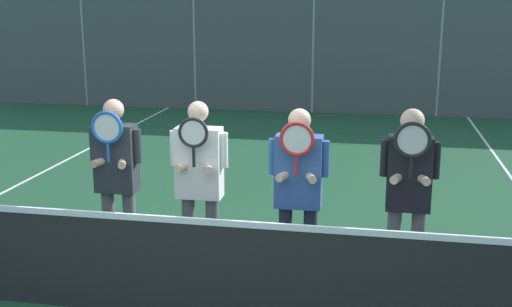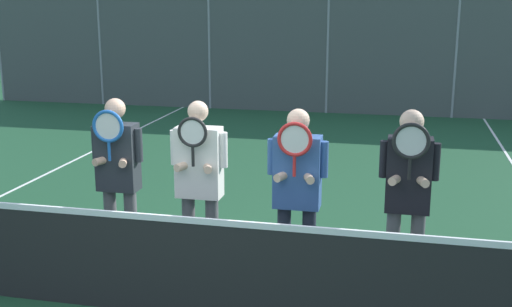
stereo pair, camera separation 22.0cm
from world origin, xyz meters
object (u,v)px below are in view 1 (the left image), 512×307
object	(u,v)px
player_leftmost	(116,172)
player_center_left	(199,178)
car_far_left	(171,61)
player_center_right	(298,186)
car_left_of_center	(342,64)
player_rightmost	(408,189)

from	to	relation	value
player_leftmost	player_center_left	xyz separation A→B (m)	(0.88, -0.05, 0.00)
car_far_left	player_leftmost	bearing A→B (deg)	-74.04
player_leftmost	player_center_left	size ratio (longest dim) A/B	0.99
player_center_left	car_far_left	xyz separation A→B (m)	(-4.69, 13.38, -0.19)
player_leftmost	car_far_left	distance (m)	13.86
player_center_right	car_far_left	distance (m)	14.60
player_center_left	car_far_left	bearing A→B (deg)	109.33
player_center_left	player_leftmost	bearing A→B (deg)	176.57
player_leftmost	car_far_left	xyz separation A→B (m)	(-3.81, 13.33, -0.19)
player_center_left	player_center_right	xyz separation A→B (m)	(0.98, -0.07, -0.01)
player_center_left	car_far_left	distance (m)	14.18
player_center_left	car_left_of_center	world-z (taller)	player_center_left
car_far_left	car_left_of_center	world-z (taller)	car_left_of_center
player_center_right	car_far_left	xyz separation A→B (m)	(-5.67, 13.45, -0.18)
player_rightmost	car_left_of_center	xyz separation A→B (m)	(-1.38, 13.25, -0.18)
player_leftmost	player_center_left	world-z (taller)	player_center_left
player_leftmost	player_center_right	distance (m)	1.87
player_leftmost	player_center_left	distance (m)	0.88
player_rightmost	car_far_left	world-z (taller)	player_rightmost
car_left_of_center	player_rightmost	bearing A→B (deg)	-84.04
player_leftmost	car_left_of_center	size ratio (longest dim) A/B	0.38
player_leftmost	car_far_left	size ratio (longest dim) A/B	0.38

